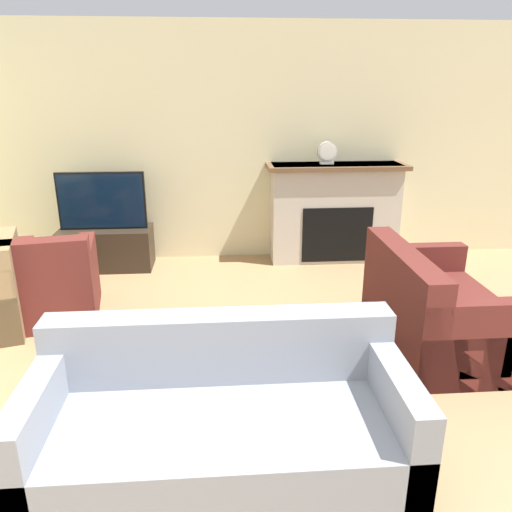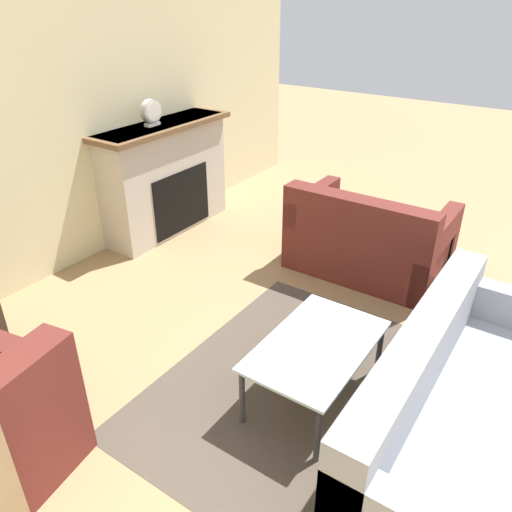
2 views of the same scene
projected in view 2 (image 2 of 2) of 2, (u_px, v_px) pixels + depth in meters
The scene contains 7 objects.
wall_back at pixel (2, 133), 3.91m from camera, with size 8.15×0.06×2.70m.
area_rug at pixel (306, 391), 3.31m from camera, with size 2.16×1.79×0.00m.
fireplace at pixel (166, 176), 5.25m from camera, with size 1.61×0.47×1.15m.
couch_sectional at pixel (463, 423), 2.70m from camera, with size 1.95×0.88×0.82m.
couch_loveseat at pixel (367, 242), 4.59m from camera, with size 0.89×1.36×0.82m.
coffee_table at pixel (317, 349), 3.10m from camera, with size 0.96×0.59×0.42m.
mantel_clock at pixel (151, 112), 4.84m from camera, with size 0.22×0.07×0.25m.
Camera 2 is at (-2.10, 0.91, 2.37)m, focal length 35.00 mm.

